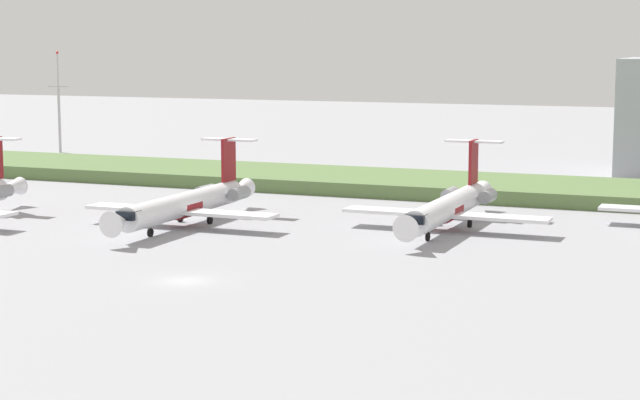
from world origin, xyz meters
The scene contains 5 objects.
ground_plane centered at (0.00, 30.00, 0.00)m, with size 500.00×500.00×0.00m, color #939399.
grass_berm centered at (0.00, 64.03, 0.94)m, with size 320.00×20.00×1.88m, color #597542.
regional_jet_third centered at (-14.17, 26.09, 2.54)m, with size 22.81×31.00×9.00m.
regional_jet_fourth centered at (13.72, 34.79, 2.54)m, with size 22.81×31.00×9.00m.
antenna_mast centered at (-76.98, 91.08, 7.86)m, with size 4.40×0.50×18.76m.
Camera 1 is at (46.12, -82.47, 20.34)m, focal length 62.47 mm.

